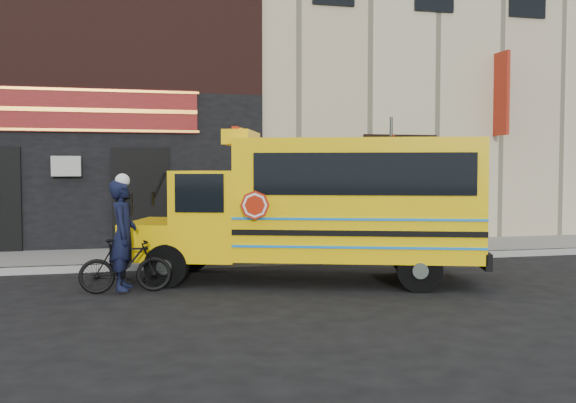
# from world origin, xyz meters

# --- Properties ---
(ground) EXTENTS (120.00, 120.00, 0.00)m
(ground) POSITION_xyz_m (0.00, 0.00, 0.00)
(ground) COLOR black
(ground) RESTS_ON ground
(curb) EXTENTS (40.00, 0.20, 0.15)m
(curb) POSITION_xyz_m (0.00, 2.60, 0.07)
(curb) COLOR #999994
(curb) RESTS_ON ground
(sidewalk) EXTENTS (40.00, 3.00, 0.15)m
(sidewalk) POSITION_xyz_m (0.00, 4.10, 0.07)
(sidewalk) COLOR slate
(sidewalk) RESTS_ON ground
(building) EXTENTS (20.00, 10.70, 12.00)m
(building) POSITION_xyz_m (-0.04, 10.45, 6.13)
(building) COLOR #C2B991
(building) RESTS_ON sidewalk
(school_bus) EXTENTS (7.22, 4.27, 2.92)m
(school_bus) POSITION_xyz_m (0.17, 0.39, 1.51)
(school_bus) COLOR black
(school_bus) RESTS_ON ground
(sign_pole) EXTENTS (0.07, 0.30, 3.41)m
(sign_pole) POSITION_xyz_m (2.56, 2.69, 1.87)
(sign_pole) COLOR #3D453F
(sign_pole) RESTS_ON ground
(bicycle) EXTENTS (1.61, 0.49, 0.96)m
(bicycle) POSITION_xyz_m (-3.55, 0.07, 0.48)
(bicycle) COLOR black
(bicycle) RESTS_ON ground
(cyclist) EXTENTS (0.56, 0.77, 1.95)m
(cyclist) POSITION_xyz_m (-3.58, 0.12, 0.97)
(cyclist) COLOR black
(cyclist) RESTS_ON ground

